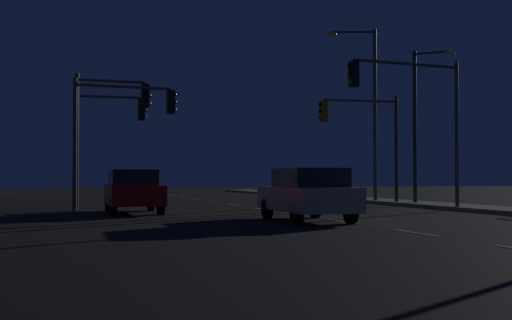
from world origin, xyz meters
The scene contains 12 objects.
ground_plane centered at (0.00, 17.50, 0.00)m, with size 112.00×112.00×0.00m, color black.
lane_markings_center centered at (0.00, 21.00, 0.01)m, with size 0.14×50.00×0.01m.
lane_edge_line centered at (6.57, 22.50, 0.01)m, with size 0.14×53.00×0.01m.
car centered at (-0.88, 17.58, 0.82)m, with size 1.95×4.45×1.57m.
car_oncoming centered at (-5.25, 23.67, 0.82)m, with size 1.93×4.44×1.57m.
traffic_light_near_left centered at (5.03, 21.66, 4.21)m, with size 4.99×0.70×5.71m.
traffic_light_mid_right centered at (-5.91, 25.93, 3.70)m, with size 2.97×0.35×5.32m.
traffic_light_mid_left centered at (5.64, 27.19, 3.61)m, with size 3.88×0.53×4.92m.
traffic_light_far_right centered at (-5.69, 29.05, 3.53)m, with size 3.11×0.35×5.06m.
traffic_light_far_left centered at (-5.46, 25.64, 3.59)m, with size 4.05×0.43×5.08m.
street_lamp_median centered at (8.07, 26.01, 4.33)m, with size 1.45×1.44×6.93m.
street_lamp_mid_block centered at (6.87, 29.03, 5.19)m, with size 2.41×0.92×8.47m.
Camera 1 is at (-8.31, -1.08, 1.35)m, focal length 47.48 mm.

